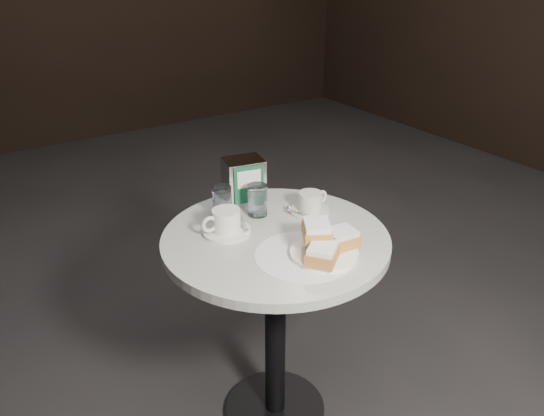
{
  "coord_description": "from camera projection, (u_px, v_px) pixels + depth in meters",
  "views": [
    {
      "loc": [
        -0.79,
        -1.18,
        1.54
      ],
      "look_at": [
        0.0,
        0.02,
        0.83
      ],
      "focal_mm": 35.0,
      "sensor_mm": 36.0,
      "label": 1
    }
  ],
  "objects": [
    {
      "name": "ground",
      "position": [
        275.0,
        412.0,
        1.95
      ],
      "size": [
        7.0,
        7.0,
        0.0
      ],
      "primitive_type": "plane",
      "color": "black",
      "rests_on": "ground"
    },
    {
      "name": "cafe_table",
      "position": [
        275.0,
        289.0,
        1.71
      ],
      "size": [
        0.7,
        0.7,
        0.74
      ],
      "color": "black",
      "rests_on": "ground"
    },
    {
      "name": "sugar_spill",
      "position": [
        304.0,
        255.0,
        1.52
      ],
      "size": [
        0.32,
        0.32,
        0.0
      ],
      "primitive_type": "cylinder",
      "rotation": [
        0.0,
        0.0,
        0.13
      ],
      "color": "white",
      "rests_on": "cafe_table"
    },
    {
      "name": "beignet_plate",
      "position": [
        326.0,
        245.0,
        1.5
      ],
      "size": [
        0.25,
        0.25,
        0.1
      ],
      "rotation": [
        0.0,
        0.0,
        0.34
      ],
      "color": "white",
      "rests_on": "cafe_table"
    },
    {
      "name": "coffee_cup_left",
      "position": [
        226.0,
        223.0,
        1.62
      ],
      "size": [
        0.16,
        0.16,
        0.08
      ],
      "rotation": [
        0.0,
        0.0,
        -0.05
      ],
      "color": "white",
      "rests_on": "cafe_table"
    },
    {
      "name": "coffee_cup_right",
      "position": [
        310.0,
        204.0,
        1.75
      ],
      "size": [
        0.15,
        0.15,
        0.07
      ],
      "rotation": [
        0.0,
        0.0,
        0.11
      ],
      "color": "silver",
      "rests_on": "cafe_table"
    },
    {
      "name": "water_glass_left",
      "position": [
        222.0,
        202.0,
        1.72
      ],
      "size": [
        0.08,
        0.08,
        0.1
      ],
      "rotation": [
        0.0,
        0.0,
        -0.29
      ],
      "color": "silver",
      "rests_on": "cafe_table"
    },
    {
      "name": "water_glass_right",
      "position": [
        257.0,
        200.0,
        1.73
      ],
      "size": [
        0.08,
        0.08,
        0.1
      ],
      "rotation": [
        0.0,
        0.0,
        -0.38
      ],
      "color": "silver",
      "rests_on": "cafe_table"
    },
    {
      "name": "napkin_dispenser",
      "position": [
        244.0,
        180.0,
        1.81
      ],
      "size": [
        0.15,
        0.13,
        0.15
      ],
      "rotation": [
        0.0,
        0.0,
        -0.2
      ],
      "color": "silver",
      "rests_on": "cafe_table"
    }
  ]
}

